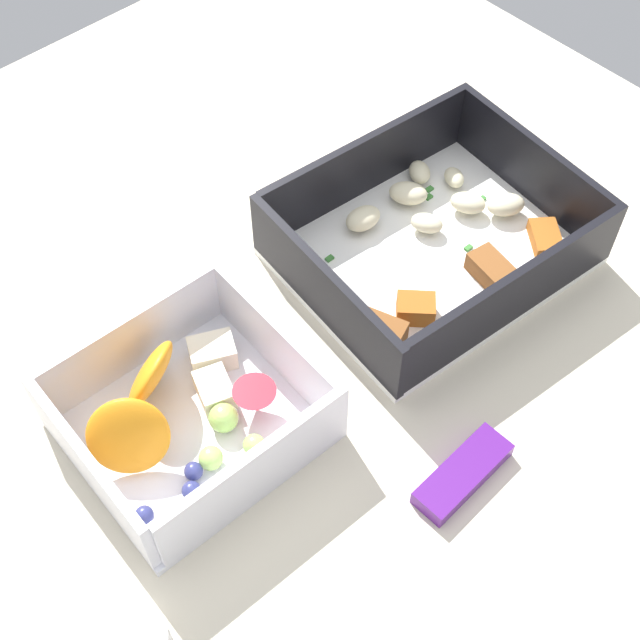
# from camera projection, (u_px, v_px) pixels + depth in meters

# --- Properties ---
(table_surface) EXTENTS (0.80, 0.80, 0.02)m
(table_surface) POSITION_uv_depth(u_px,v_px,m) (297.00, 350.00, 0.62)
(table_surface) COLOR beige
(table_surface) RESTS_ON ground
(pasta_container) EXTENTS (0.22, 0.18, 0.06)m
(pasta_container) POSITION_uv_depth(u_px,v_px,m) (433.00, 240.00, 0.64)
(pasta_container) COLOR white
(pasta_container) RESTS_ON table_surface
(fruit_bowl) EXTENTS (0.15, 0.14, 0.06)m
(fruit_bowl) POSITION_uv_depth(u_px,v_px,m) (188.00, 412.00, 0.55)
(fruit_bowl) COLOR white
(fruit_bowl) RESTS_ON table_surface
(candy_bar) EXTENTS (0.07, 0.03, 0.01)m
(candy_bar) POSITION_uv_depth(u_px,v_px,m) (463.00, 474.00, 0.54)
(candy_bar) COLOR #51197A
(candy_bar) RESTS_ON table_surface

